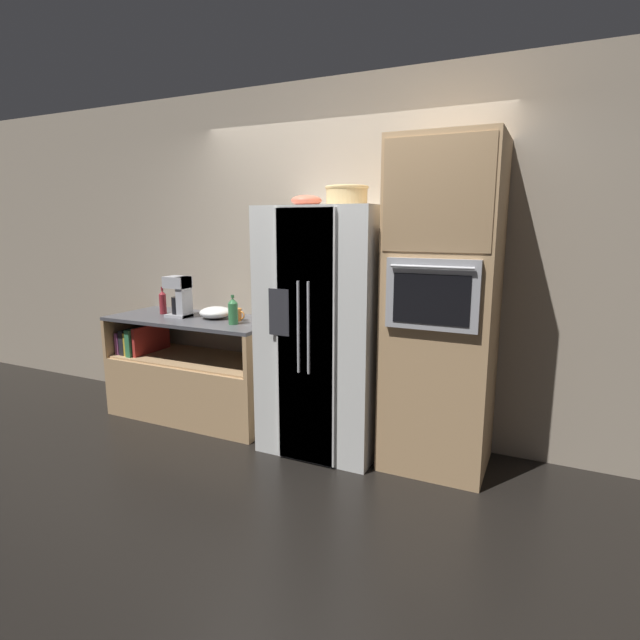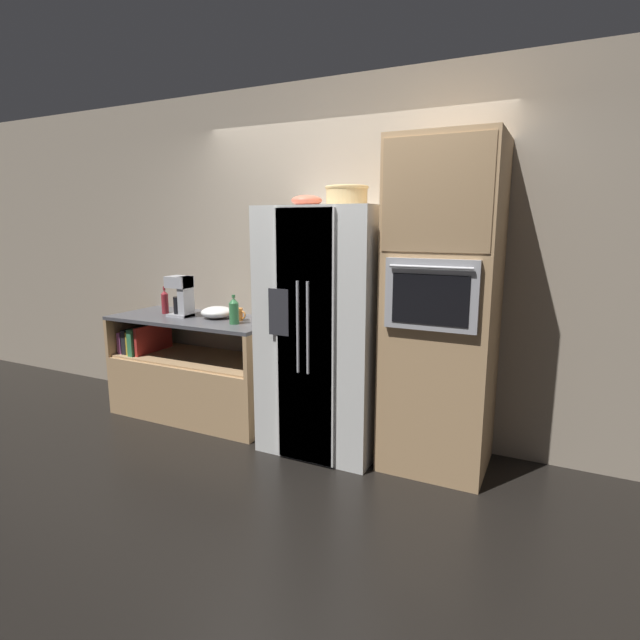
{
  "view_description": "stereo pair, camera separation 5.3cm",
  "coord_description": "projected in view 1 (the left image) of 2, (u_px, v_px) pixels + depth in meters",
  "views": [
    {
      "loc": [
        1.55,
        -3.32,
        1.7
      ],
      "look_at": [
        0.02,
        -0.07,
        1.0
      ],
      "focal_mm": 28.0,
      "sensor_mm": 36.0,
      "label": 1
    },
    {
      "loc": [
        1.6,
        -3.3,
        1.7
      ],
      "look_at": [
        0.02,
        -0.07,
        1.0
      ],
      "focal_mm": 28.0,
      "sensor_mm": 36.0,
      "label": 2
    }
  ],
  "objects": [
    {
      "name": "bottle_tall",
      "position": [
        163.0,
        302.0,
        4.49
      ],
      "size": [
        0.06,
        0.06,
        0.25
      ],
      "color": "maroon",
      "rests_on": "counter_left"
    },
    {
      "name": "mixing_bowl",
      "position": [
        216.0,
        312.0,
        4.3
      ],
      "size": [
        0.28,
        0.28,
        0.1
      ],
      "color": "white",
      "rests_on": "counter_left"
    },
    {
      "name": "counter_left",
      "position": [
        195.0,
        380.0,
        4.45
      ],
      "size": [
        1.52,
        0.67,
        0.89
      ],
      "color": "tan",
      "rests_on": "ground_plane"
    },
    {
      "name": "coffee_maker",
      "position": [
        180.0,
        295.0,
        4.33
      ],
      "size": [
        0.2,
        0.16,
        0.35
      ],
      "color": "#B2B2B7",
      "rests_on": "counter_left"
    },
    {
      "name": "wall_back",
      "position": [
        344.0,
        261.0,
        4.03
      ],
      "size": [
        12.0,
        0.06,
        2.8
      ],
      "color": "tan",
      "rests_on": "ground_plane"
    },
    {
      "name": "bottle_short",
      "position": [
        233.0,
        311.0,
        4.03
      ],
      "size": [
        0.08,
        0.08,
        0.24
      ],
      "color": "#33723F",
      "rests_on": "counter_left"
    },
    {
      "name": "refrigerator",
      "position": [
        327.0,
        330.0,
        3.75
      ],
      "size": [
        0.88,
        0.78,
        1.82
      ],
      "color": "silver",
      "rests_on": "ground_plane"
    },
    {
      "name": "wall_oven",
      "position": [
        442.0,
        308.0,
        3.4
      ],
      "size": [
        0.71,
        0.71,
        2.25
      ],
      "color": "tan",
      "rests_on": "ground_plane"
    },
    {
      "name": "fruit_bowl",
      "position": [
        306.0,
        201.0,
        3.61
      ],
      "size": [
        0.23,
        0.23,
        0.08
      ],
      "color": "#DB664C",
      "rests_on": "refrigerator"
    },
    {
      "name": "ground_plane",
      "position": [
        322.0,
        443.0,
        3.92
      ],
      "size": [
        20.0,
        20.0,
        0.0
      ],
      "primitive_type": "plane",
      "color": "black"
    },
    {
      "name": "mug",
      "position": [
        236.0,
        315.0,
        4.18
      ],
      "size": [
        0.13,
        0.1,
        0.1
      ],
      "color": "orange",
      "rests_on": "counter_left"
    },
    {
      "name": "wicker_basket",
      "position": [
        347.0,
        195.0,
        3.47
      ],
      "size": [
        0.3,
        0.3,
        0.13
      ],
      "color": "tan",
      "rests_on": "refrigerator"
    }
  ]
}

